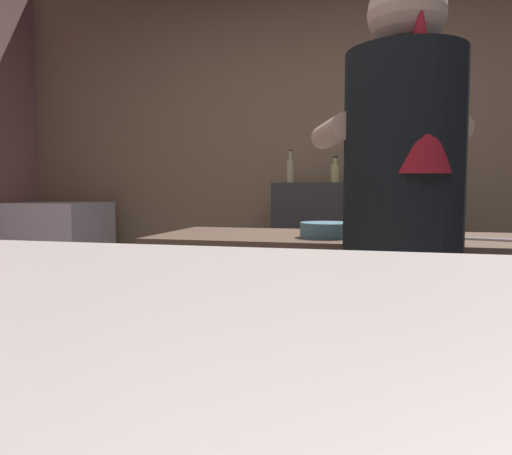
{
  "coord_description": "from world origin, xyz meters",
  "views": [
    {
      "loc": [
        0.16,
        -1.3,
        1.1
      ],
      "look_at": [
        0.03,
        -0.75,
        1.06
      ],
      "focal_mm": 34.03,
      "sensor_mm": 36.0,
      "label": 1
    }
  ],
  "objects_px": {
    "bottle_soy": "(335,173)",
    "bottle_olive_oil": "(290,170)",
    "mixing_bowl": "(327,230)",
    "chefs_knife": "(477,239)",
    "bartender": "(402,228)",
    "bottle_vinegar": "(358,170)",
    "mini_fridge": "(62,272)"
  },
  "relations": [
    {
      "from": "bottle_soy",
      "to": "bottle_olive_oil",
      "type": "height_order",
      "value": "bottle_olive_oil"
    },
    {
      "from": "bottle_soy",
      "to": "bottle_vinegar",
      "type": "height_order",
      "value": "bottle_vinegar"
    },
    {
      "from": "bottle_olive_oil",
      "to": "mixing_bowl",
      "type": "bearing_deg",
      "value": -74.19
    },
    {
      "from": "mixing_bowl",
      "to": "bottle_vinegar",
      "type": "height_order",
      "value": "bottle_vinegar"
    },
    {
      "from": "mixing_bowl",
      "to": "bottle_vinegar",
      "type": "distance_m",
      "value": 1.45
    },
    {
      "from": "bottle_soy",
      "to": "mini_fridge",
      "type": "bearing_deg",
      "value": -174.52
    },
    {
      "from": "mini_fridge",
      "to": "bottle_vinegar",
      "type": "distance_m",
      "value": 2.23
    },
    {
      "from": "chefs_knife",
      "to": "bottle_olive_oil",
      "type": "relative_size",
      "value": 1.1
    },
    {
      "from": "bartender",
      "to": "bottle_soy",
      "type": "bearing_deg",
      "value": -7.11
    },
    {
      "from": "bottle_soy",
      "to": "mixing_bowl",
      "type": "bearing_deg",
      "value": -86.18
    },
    {
      "from": "mixing_bowl",
      "to": "bottle_olive_oil",
      "type": "bearing_deg",
      "value": 105.81
    },
    {
      "from": "mini_fridge",
      "to": "bottle_olive_oil",
      "type": "distance_m",
      "value": 1.82
    },
    {
      "from": "bartender",
      "to": "bottle_vinegar",
      "type": "height_order",
      "value": "bartender"
    },
    {
      "from": "mixing_bowl",
      "to": "bottle_olive_oil",
      "type": "distance_m",
      "value": 1.43
    },
    {
      "from": "bartender",
      "to": "bottle_olive_oil",
      "type": "distance_m",
      "value": 1.84
    },
    {
      "from": "mixing_bowl",
      "to": "bottle_soy",
      "type": "distance_m",
      "value": 1.43
    },
    {
      "from": "mixing_bowl",
      "to": "bottle_soy",
      "type": "height_order",
      "value": "bottle_soy"
    },
    {
      "from": "chefs_knife",
      "to": "bottle_soy",
      "type": "distance_m",
      "value": 1.53
    },
    {
      "from": "bottle_vinegar",
      "to": "bottle_olive_oil",
      "type": "bearing_deg",
      "value": -170.6
    },
    {
      "from": "mini_fridge",
      "to": "bottle_soy",
      "type": "xyz_separation_m",
      "value": [
        1.95,
        0.19,
        0.71
      ]
    },
    {
      "from": "bottle_soy",
      "to": "bottle_olive_oil",
      "type": "distance_m",
      "value": 0.29
    },
    {
      "from": "bottle_vinegar",
      "to": "mini_fridge",
      "type": "bearing_deg",
      "value": -174.58
    },
    {
      "from": "bottle_olive_oil",
      "to": "chefs_knife",
      "type": "bearing_deg",
      "value": -55.09
    },
    {
      "from": "bartender",
      "to": "bottle_vinegar",
      "type": "bearing_deg",
      "value": -11.89
    },
    {
      "from": "mini_fridge",
      "to": "mixing_bowl",
      "type": "height_order",
      "value": "mini_fridge"
    },
    {
      "from": "chefs_knife",
      "to": "bottle_olive_oil",
      "type": "distance_m",
      "value": 1.63
    },
    {
      "from": "bartender",
      "to": "bottle_vinegar",
      "type": "relative_size",
      "value": 7.72
    },
    {
      "from": "bartender",
      "to": "bottle_soy",
      "type": "relative_size",
      "value": 9.85
    },
    {
      "from": "bartender",
      "to": "bottle_olive_oil",
      "type": "relative_size",
      "value": 7.87
    },
    {
      "from": "bartender",
      "to": "bottle_olive_oil",
      "type": "bearing_deg",
      "value": 2.13
    },
    {
      "from": "chefs_knife",
      "to": "bottle_soy",
      "type": "height_order",
      "value": "bottle_soy"
    },
    {
      "from": "mini_fridge",
      "to": "bottle_vinegar",
      "type": "relative_size",
      "value": 4.58
    }
  ]
}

